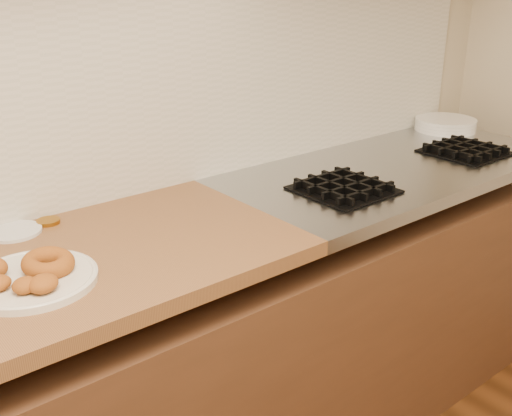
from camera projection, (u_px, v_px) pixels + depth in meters
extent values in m
cube|color=beige|center=(12.00, 46.00, 1.47)|extent=(4.00, 0.02, 2.70)
cube|color=#9EA0A5|center=(395.00, 169.00, 2.09)|extent=(1.30, 0.62, 0.04)
cube|color=beige|center=(23.00, 108.00, 1.52)|extent=(3.60, 0.02, 0.60)
cube|color=black|center=(343.00, 190.00, 1.82)|extent=(0.26, 0.26, 0.01)
cube|color=black|center=(323.00, 191.00, 1.76)|extent=(0.01, 0.24, 0.02)
cube|color=black|center=(366.00, 193.00, 1.75)|extent=(0.24, 0.01, 0.02)
cube|color=black|center=(337.00, 187.00, 1.80)|extent=(0.01, 0.24, 0.02)
cube|color=black|center=(351.00, 188.00, 1.79)|extent=(0.24, 0.01, 0.02)
cube|color=black|center=(350.00, 183.00, 1.83)|extent=(0.01, 0.24, 0.02)
cube|color=black|center=(336.00, 183.00, 1.84)|extent=(0.24, 0.01, 0.02)
cube|color=black|center=(363.00, 179.00, 1.87)|extent=(0.01, 0.24, 0.02)
cube|color=black|center=(323.00, 178.00, 1.88)|extent=(0.24, 0.01, 0.02)
cube|color=black|center=(465.00, 152.00, 2.20)|extent=(0.26, 0.26, 0.01)
cube|color=black|center=(451.00, 153.00, 2.15)|extent=(0.01, 0.24, 0.02)
cube|color=black|center=(488.00, 154.00, 2.13)|extent=(0.24, 0.01, 0.02)
cube|color=black|center=(461.00, 150.00, 2.18)|extent=(0.01, 0.24, 0.02)
cube|color=black|center=(473.00, 150.00, 2.18)|extent=(0.24, 0.01, 0.02)
cube|color=black|center=(470.00, 147.00, 2.22)|extent=(0.01, 0.24, 0.02)
cube|color=black|center=(458.00, 147.00, 2.22)|extent=(0.24, 0.01, 0.02)
cube|color=black|center=(479.00, 144.00, 2.25)|extent=(0.01, 0.24, 0.02)
cube|color=black|center=(445.00, 143.00, 2.26)|extent=(0.24, 0.01, 0.02)
cylinder|color=silver|center=(32.00, 280.00, 1.28)|extent=(0.27, 0.27, 0.02)
torus|color=#9D591D|center=(48.00, 263.00, 1.29)|extent=(0.16, 0.16, 0.05)
ellipsoid|color=#9D591D|center=(25.00, 285.00, 1.21)|extent=(0.06, 0.05, 0.03)
ellipsoid|color=#9D591D|center=(43.00, 284.00, 1.21)|extent=(0.09, 0.08, 0.04)
cylinder|color=silver|center=(14.00, 231.00, 1.53)|extent=(0.15, 0.15, 0.01)
cylinder|color=#9D6A1B|center=(48.00, 221.00, 1.58)|extent=(0.06, 0.06, 0.01)
cylinder|color=white|center=(445.00, 129.00, 2.52)|extent=(0.25, 0.25, 0.01)
cylinder|color=white|center=(445.00, 126.00, 2.52)|extent=(0.25, 0.25, 0.01)
cylinder|color=white|center=(445.00, 123.00, 2.51)|extent=(0.25, 0.25, 0.01)
cylinder|color=white|center=(446.00, 120.00, 2.51)|extent=(0.25, 0.25, 0.01)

